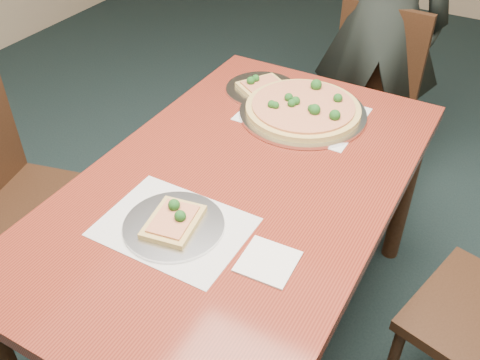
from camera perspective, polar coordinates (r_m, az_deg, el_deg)
The scene contains 10 objects.
dining_table at distance 1.70m, azimuth 0.00°, elevation -2.43°, with size 0.90×1.50×0.75m.
chair_far at distance 2.61m, azimuth 13.27°, elevation 8.74°, with size 0.44×0.44×0.91m.
chair_left at distance 2.14m, azimuth -22.92°, elevation -0.99°, with size 0.51×0.51×0.91m.
diner at distance 2.62m, azimuth 15.00°, elevation 16.12°, with size 0.60×0.40×1.65m, color black.
placemat_main at distance 1.97m, azimuth 6.69°, elevation 6.99°, with size 0.42×0.32×0.00m, color white.
placemat_near at distance 1.49m, azimuth -7.05°, elevation -4.98°, with size 0.40×0.30×0.00m, color white.
pizza_pan at distance 1.95m, azimuth 6.77°, elevation 7.52°, with size 0.46×0.46×0.07m.
slice_plate_near at distance 1.48m, azimuth -7.07°, elevation -4.58°, with size 0.28×0.28×0.06m.
slice_plate_far at distance 2.10m, azimuth 2.31°, elevation 9.83°, with size 0.28×0.28×0.06m.
napkin at distance 1.39m, azimuth 3.00°, elevation -8.69°, with size 0.14×0.14×0.01m, color white.
Camera 1 is at (0.49, -0.86, 1.77)m, focal length 40.00 mm.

